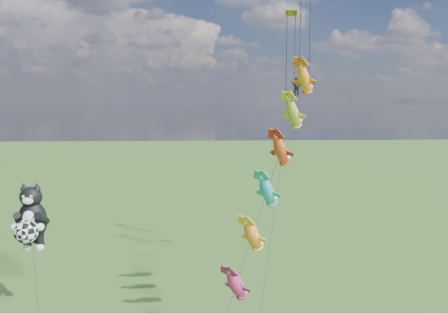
{
  "coord_description": "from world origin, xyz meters",
  "views": [
    {
      "loc": [
        11.52,
        -24.25,
        15.6
      ],
      "look_at": [
        13.36,
        10.71,
        11.18
      ],
      "focal_mm": 35.0,
      "sensor_mm": 36.0,
      "label": 1
    }
  ],
  "objects": [
    {
      "name": "fish_windsock_rig",
      "position": [
        15.91,
        1.67,
        11.4
      ],
      "size": [
        9.41,
        13.04,
        20.34
      ],
      "rotation": [
        0.0,
        0.0,
        -0.3
      ],
      "color": "brown",
      "rests_on": "ground"
    },
    {
      "name": "parafoil_rig",
      "position": [
        20.03,
        14.68,
        18.91
      ],
      "size": [
        7.29,
        16.48,
        27.41
      ],
      "rotation": [
        0.0,
        0.0,
        -0.3
      ],
      "color": "brown",
      "rests_on": "ground"
    },
    {
      "name": "cat_kite_rig",
      "position": [
        -1.07,
        7.75,
        7.0
      ],
      "size": [
        2.65,
        4.11,
        9.7
      ],
      "rotation": [
        0.0,
        0.0,
        0.4
      ],
      "color": "brown",
      "rests_on": "ground"
    }
  ]
}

